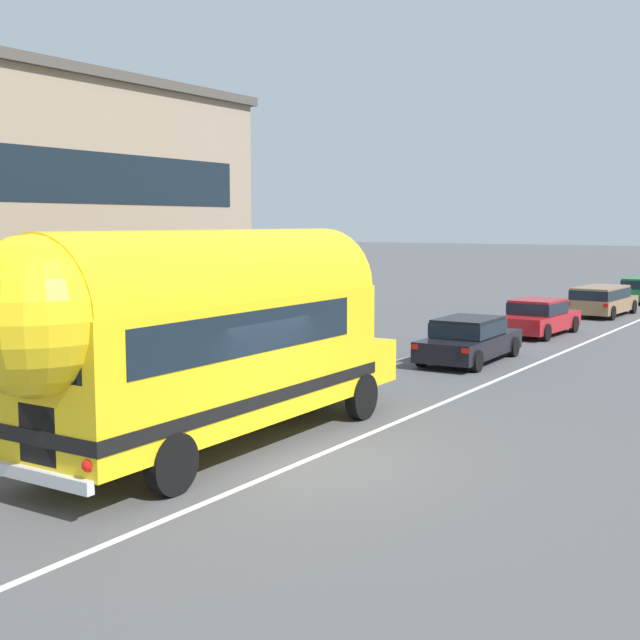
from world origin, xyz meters
name	(u,v)px	position (x,y,z in m)	size (l,w,h in m)	color
ground_plane	(300,463)	(0.00, 0.00, 0.00)	(300.00, 300.00, 0.00)	#4C4C4F
lane_markings	(473,361)	(-1.76, 12.00, 0.00)	(3.94, 80.00, 0.01)	silver
painted_bus	(199,330)	(-1.89, -0.50, 2.31)	(2.71, 10.59, 4.12)	yellow
car_lead	(469,338)	(-1.86, 11.85, 0.74)	(2.03, 4.77, 1.37)	black
car_second	(538,316)	(-2.12, 19.05, 0.73)	(2.07, 4.52, 1.37)	#A5191E
car_third	(602,299)	(-1.85, 27.09, 0.80)	(2.15, 4.87, 1.37)	olive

